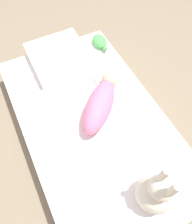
# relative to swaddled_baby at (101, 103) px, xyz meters

# --- Properties ---
(ground_plane) EXTENTS (12.00, 12.00, 0.00)m
(ground_plane) POSITION_rel_swaddled_baby_xyz_m (0.04, -0.07, -0.27)
(ground_plane) COLOR #7A6B56
(bed_mattress) EXTENTS (1.42, 0.82, 0.19)m
(bed_mattress) POSITION_rel_swaddled_baby_xyz_m (0.04, -0.07, -0.17)
(bed_mattress) COLOR white
(bed_mattress) RESTS_ON ground_plane
(burp_cloth) EXTENTS (0.25, 0.21, 0.02)m
(burp_cloth) POSITION_rel_swaddled_baby_xyz_m (-0.16, 0.17, -0.07)
(burp_cloth) COLOR white
(burp_cloth) RESTS_ON bed_mattress
(swaddled_baby) EXTENTS (0.40, 0.40, 0.16)m
(swaddled_baby) POSITION_rel_swaddled_baby_xyz_m (0.00, 0.00, 0.00)
(swaddled_baby) COLOR pink
(swaddled_baby) RESTS_ON bed_mattress
(pillow) EXTENTS (0.40, 0.39, 0.08)m
(pillow) POSITION_rel_swaddled_baby_xyz_m (-0.50, -0.07, -0.04)
(pillow) COLOR white
(pillow) RESTS_ON bed_mattress
(bunny_plush) EXTENTS (0.18, 0.18, 0.37)m
(bunny_plush) POSITION_rel_swaddled_baby_xyz_m (0.57, -0.01, 0.05)
(bunny_plush) COLOR beige
(bunny_plush) RESTS_ON bed_mattress
(turtle_plush) EXTENTS (0.17, 0.10, 0.07)m
(turtle_plush) POSITION_rel_swaddled_baby_xyz_m (-0.51, 0.26, -0.04)
(turtle_plush) COLOR #51B756
(turtle_plush) RESTS_ON bed_mattress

